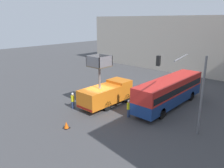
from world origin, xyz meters
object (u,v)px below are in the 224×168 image
(utility_truck, at_px, (107,93))
(traffic_light_pole, at_px, (186,80))
(road_worker_near_truck, at_px, (73,101))
(road_worker_directing, at_px, (129,108))
(traffic_cone_near_truck, at_px, (66,125))
(city_bus, at_px, (170,90))

(utility_truck, bearing_deg, traffic_light_pole, 2.36)
(utility_truck, xyz_separation_m, road_worker_near_truck, (-2.10, -3.16, -0.61))
(traffic_light_pole, xyz_separation_m, road_worker_directing, (-5.14, -1.14, -3.63))
(utility_truck, height_order, road_worker_near_truck, utility_truck)
(utility_truck, bearing_deg, traffic_cone_near_truck, -80.13)
(road_worker_near_truck, relative_size, road_worker_directing, 1.00)
(utility_truck, xyz_separation_m, road_worker_directing, (3.79, -0.77, -0.60))
(utility_truck, relative_size, traffic_cone_near_truck, 10.37)
(traffic_light_pole, relative_size, road_worker_directing, 3.67)
(traffic_light_pole, distance_m, road_worker_near_truck, 12.15)
(utility_truck, height_order, road_worker_directing, utility_truck)
(road_worker_directing, bearing_deg, road_worker_near_truck, 139.62)
(city_bus, height_order, road_worker_directing, city_bus)
(traffic_light_pole, distance_m, traffic_cone_near_truck, 11.21)
(city_bus, distance_m, traffic_cone_near_truck, 11.92)
(traffic_light_pole, distance_m, road_worker_directing, 6.40)
(city_bus, bearing_deg, traffic_cone_near_truck, 141.06)
(city_bus, relative_size, road_worker_directing, 6.15)
(city_bus, xyz_separation_m, traffic_cone_near_truck, (-4.26, -11.02, -1.60))
(city_bus, bearing_deg, road_worker_near_truck, 118.15)
(traffic_light_pole, bearing_deg, utility_truck, -177.64)
(road_worker_directing, relative_size, traffic_cone_near_truck, 2.90)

